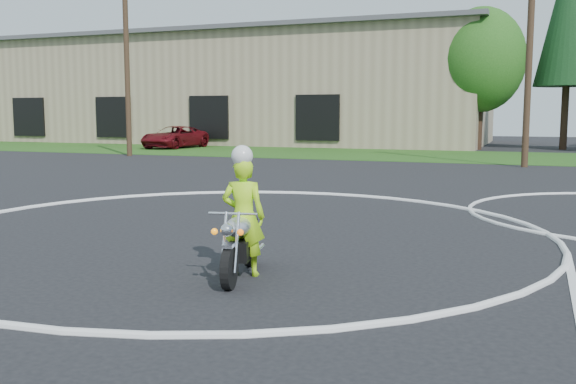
% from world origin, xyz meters
% --- Properties ---
extents(ground, '(120.00, 120.00, 0.00)m').
position_xyz_m(ground, '(0.00, 0.00, 0.00)').
color(ground, black).
rests_on(ground, ground).
extents(grass_strip, '(120.00, 10.00, 0.02)m').
position_xyz_m(grass_strip, '(0.00, 27.00, 0.01)').
color(grass_strip, '#1E4714').
rests_on(grass_strip, ground).
extents(course_markings, '(19.05, 19.05, 0.12)m').
position_xyz_m(course_markings, '(2.17, 4.35, 0.01)').
color(course_markings, silver).
rests_on(course_markings, ground).
extents(primary_motorcycle, '(0.68, 1.87, 1.00)m').
position_xyz_m(primary_motorcycle, '(1.67, -0.17, 0.48)').
color(primary_motorcycle, black).
rests_on(primary_motorcycle, ground).
extents(rider_primary_grp, '(0.68, 0.52, 1.85)m').
position_xyz_m(rider_primary_grp, '(1.66, -0.04, 0.89)').
color(rider_primary_grp, '#AFF419').
rests_on(rider_primary_grp, ground).
extents(pickup_grp, '(2.75, 5.36, 1.45)m').
position_xyz_m(pickup_grp, '(-16.80, 28.63, 0.72)').
color(pickup_grp, '#5C0A11').
rests_on(pickup_grp, ground).
extents(warehouse, '(41.00, 17.00, 8.30)m').
position_xyz_m(warehouse, '(-18.00, 39.99, 4.16)').
color(warehouse, tan).
rests_on(warehouse, ground).
extents(utility_poles, '(41.60, 1.12, 10.00)m').
position_xyz_m(utility_poles, '(5.00, 21.00, 5.20)').
color(utility_poles, '#473321').
rests_on(utility_poles, ground).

